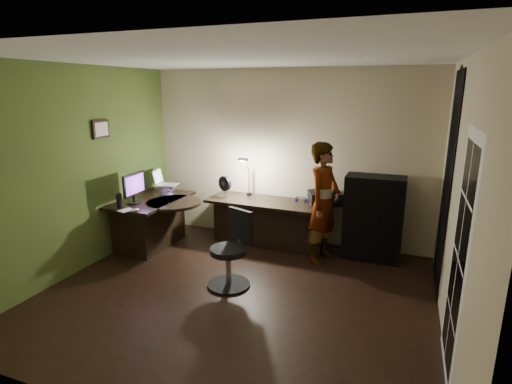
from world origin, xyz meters
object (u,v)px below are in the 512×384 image
(desk_left, at_px, (153,223))
(monitor, at_px, (133,193))
(office_chair, at_px, (228,250))
(desk_right, at_px, (269,223))
(person, at_px, (324,203))
(cabinet, at_px, (373,218))

(desk_left, height_order, monitor, monitor)
(monitor, distance_m, office_chair, 1.86)
(desk_left, distance_m, desk_right, 1.80)
(office_chair, bearing_deg, person, 74.16)
(desk_right, relative_size, monitor, 3.94)
(desk_right, height_order, person, person)
(person, bearing_deg, desk_left, 114.02)
(desk_left, distance_m, monitor, 0.62)
(desk_left, height_order, office_chair, office_chair)
(desk_right, bearing_deg, desk_left, -156.97)
(cabinet, distance_m, office_chair, 2.18)
(office_chair, bearing_deg, monitor, -174.16)
(desk_left, height_order, desk_right, desk_left)
(cabinet, height_order, person, person)
(cabinet, height_order, office_chair, cabinet)
(monitor, xyz_separation_m, office_chair, (1.74, -0.49, -0.45))
(desk_right, distance_m, office_chair, 1.45)
(desk_left, xyz_separation_m, cabinet, (3.23, 0.73, 0.23))
(monitor, height_order, person, person)
(office_chair, bearing_deg, cabinet, 65.54)
(desk_right, xyz_separation_m, monitor, (-1.76, -0.95, 0.56))
(office_chair, bearing_deg, desk_right, 110.77)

